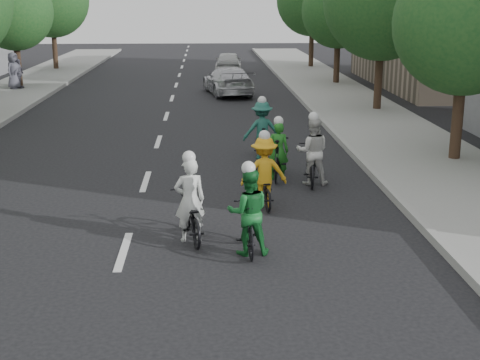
{
  "coord_description": "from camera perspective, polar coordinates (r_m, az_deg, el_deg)",
  "views": [
    {
      "loc": [
        1.59,
        -11.95,
        4.65
      ],
      "look_at": [
        2.29,
        1.37,
        1.0
      ],
      "focal_mm": 50.0,
      "sensor_mm": 36.0,
      "label": 1
    }
  ],
  "objects": [
    {
      "name": "bldg_se",
      "position": [
        38.74,
        19.4,
        13.5
      ],
      "size": [
        10.0,
        14.0,
        8.0
      ],
      "primitive_type": "cube",
      "color": "gray",
      "rests_on": "ground"
    },
    {
      "name": "curb_right",
      "position": [
        22.86,
        8.34,
        3.63
      ],
      "size": [
        0.18,
        80.0,
        0.18
      ],
      "primitive_type": "cube",
      "color": "#999993",
      "rests_on": "ground"
    },
    {
      "name": "cyclist_2",
      "position": [
        15.25,
        2.06,
        0.15
      ],
      "size": [
        1.11,
        1.62,
        1.79
      ],
      "rotation": [
        0.0,
        0.0,
        3.23
      ],
      "color": "black",
      "rests_on": "ground"
    },
    {
      "name": "cyclist_4",
      "position": [
        19.9,
        1.86,
        3.94
      ],
      "size": [
        1.18,
        1.65,
        1.87
      ],
      "rotation": [
        0.0,
        0.0,
        3.27
      ],
      "color": "black",
      "rests_on": "ground"
    },
    {
      "name": "tree_l_5",
      "position": [
        46.0,
        -15.8,
        14.58
      ],
      "size": [
        4.8,
        4.8,
        6.93
      ],
      "color": "black",
      "rests_on": "ground"
    },
    {
      "name": "cyclist_5",
      "position": [
        17.24,
        6.16,
        1.85
      ],
      "size": [
        0.92,
        1.91,
        1.88
      ],
      "rotation": [
        0.0,
        0.0,
        3.01
      ],
      "color": "black",
      "rests_on": "ground"
    },
    {
      "name": "sidewalk_right",
      "position": [
        23.32,
        13.05,
        3.59
      ],
      "size": [
        4.0,
        80.0,
        0.15
      ],
      "primitive_type": "cube",
      "color": "gray",
      "rests_on": "ground"
    },
    {
      "name": "follow_car_lead",
      "position": [
        33.36,
        -1.04,
        8.46
      ],
      "size": [
        2.7,
        4.97,
        1.37
      ],
      "primitive_type": "imported",
      "rotation": [
        0.0,
        0.0,
        3.32
      ],
      "color": "#BCBCC1",
      "rests_on": "ground"
    },
    {
      "name": "spectator_1",
      "position": [
        36.4,
        -18.36,
        8.61
      ],
      "size": [
        0.54,
        0.93,
        1.49
      ],
      "primitive_type": "imported",
      "rotation": [
        0.0,
        0.0,
        1.36
      ],
      "color": "#555462",
      "rests_on": "sidewalk_left"
    },
    {
      "name": "follow_car_trail",
      "position": [
        43.04,
        -1.0,
        10.01
      ],
      "size": [
        1.81,
        4.1,
        1.37
      ],
      "primitive_type": "imported",
      "rotation": [
        0.0,
        0.0,
        3.09
      ],
      "color": "silver",
      "rests_on": "ground"
    },
    {
      "name": "tree_r_2",
      "position": [
        37.26,
        8.42,
        14.08
      ],
      "size": [
        4.0,
        4.0,
        5.97
      ],
      "color": "black",
      "rests_on": "ground"
    },
    {
      "name": "cyclist_1",
      "position": [
        17.63,
        3.24,
        2.06
      ],
      "size": [
        0.82,
        1.91,
        1.69
      ],
      "rotation": [
        0.0,
        0.0,
        2.98
      ],
      "color": "black",
      "rests_on": "ground"
    },
    {
      "name": "cyclist_3",
      "position": [
        13.2,
        -4.28,
        -2.68
      ],
      "size": [
        0.96,
        1.86,
        1.82
      ],
      "rotation": [
        0.0,
        0.0,
        3.35
      ],
      "color": "black",
      "rests_on": "ground"
    },
    {
      "name": "tree_r_0",
      "position": [
        19.91,
        18.7,
        12.55
      ],
      "size": [
        4.0,
        4.0,
        5.97
      ],
      "color": "black",
      "rests_on": "ground"
    },
    {
      "name": "cyclist_0",
      "position": [
        12.46,
        0.7,
        -3.31
      ],
      "size": [
        0.83,
        1.65,
        1.79
      ],
      "rotation": [
        0.0,
        0.0,
        3.19
      ],
      "color": "black",
      "rests_on": "ground"
    },
    {
      "name": "tree_r_3",
      "position": [
        46.12,
        6.21,
        15.04
      ],
      "size": [
        4.8,
        4.8,
        6.93
      ],
      "color": "black",
      "rests_on": "ground"
    },
    {
      "name": "tree_l_4",
      "position": [
        37.26,
        -18.76,
        13.46
      ],
      "size": [
        4.0,
        4.0,
        5.97
      ],
      "color": "black",
      "rests_on": "ground"
    },
    {
      "name": "spectator_2",
      "position": [
        36.3,
        -18.76,
        8.83
      ],
      "size": [
        0.88,
        1.05,
        1.83
      ],
      "primitive_type": "imported",
      "rotation": [
        0.0,
        0.0,
        1.19
      ],
      "color": "#4E4D5A",
      "rests_on": "sidewalk_left"
    },
    {
      "name": "ground",
      "position": [
        12.92,
        -9.91,
        -6.03
      ],
      "size": [
        120.0,
        120.0,
        0.0
      ],
      "primitive_type": "plane",
      "color": "black",
      "rests_on": "ground"
    },
    {
      "name": "tree_r_1",
      "position": [
        28.48,
        12.07,
        14.71
      ],
      "size": [
        4.8,
        4.8,
        6.93
      ],
      "color": "black",
      "rests_on": "ground"
    }
  ]
}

